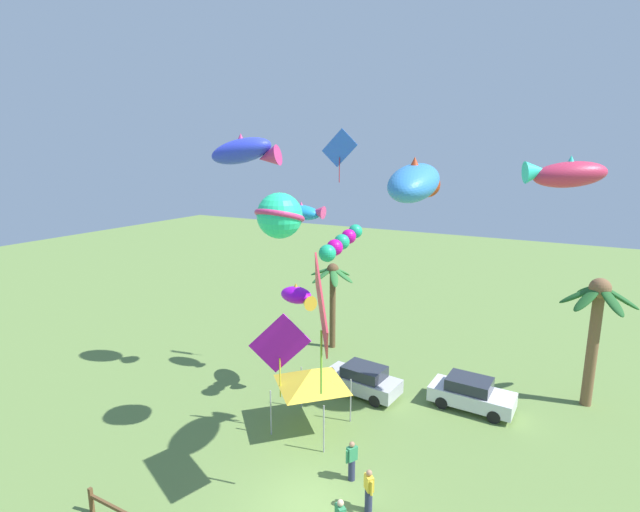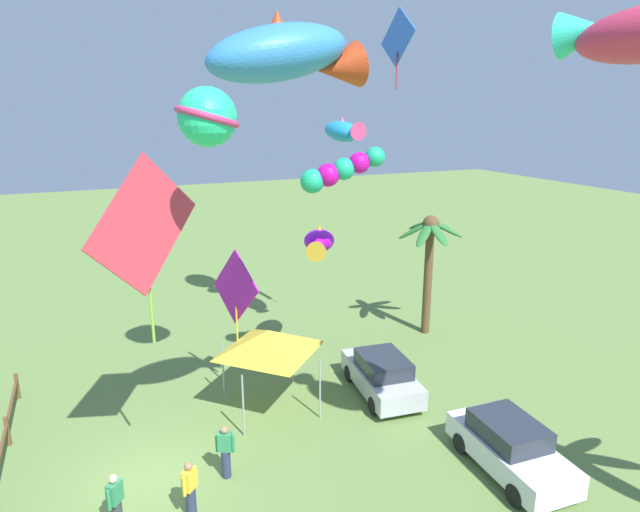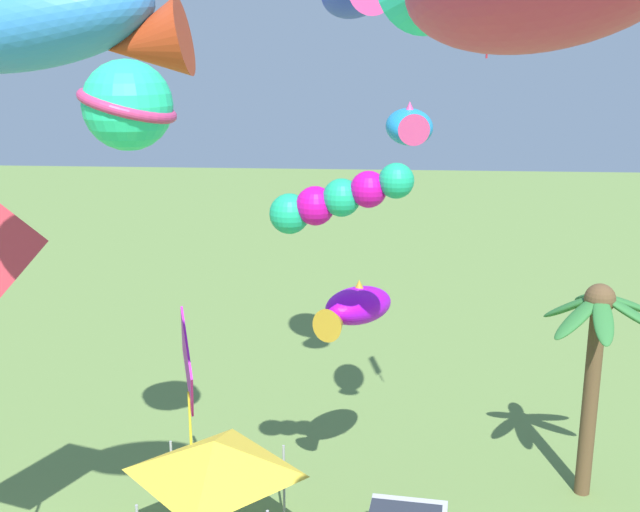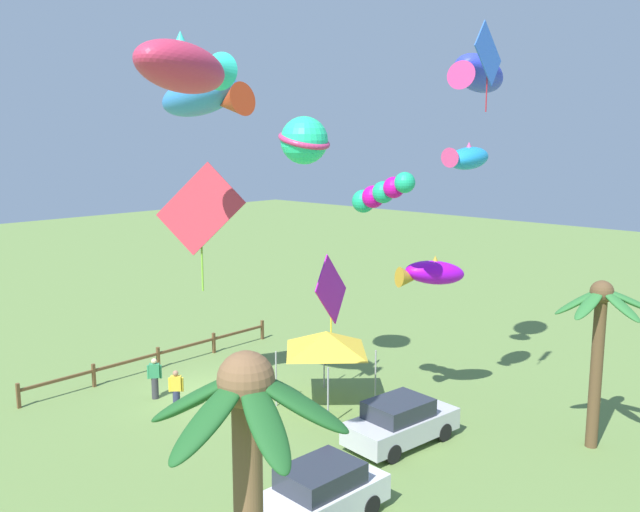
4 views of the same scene
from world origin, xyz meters
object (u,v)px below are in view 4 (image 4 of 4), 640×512
parked_car_1 (318,495)px  kite_diamond_1 (201,211)px  festival_tent (326,341)px  palm_tree_0 (600,326)px  kite_fish_5 (477,74)px  kite_fish_2 (431,273)px  palm_tree_1 (248,454)px  spectator_0 (176,391)px  spectator_1 (155,378)px  kite_ball_0 (304,140)px  kite_fish_6 (204,96)px  kite_tube_8 (381,193)px  kite_diamond_7 (488,55)px  kite_fish_9 (186,67)px  kite_diamond_3 (331,291)px  parked_car_0 (401,422)px  spectator_2 (223,391)px

parked_car_1 → kite_diamond_1: bearing=-110.2°
festival_tent → palm_tree_0: bearing=111.3°
kite_fish_5 → kite_fish_2: bearing=3.0°
palm_tree_1 → spectator_0: bearing=-119.5°
spectator_1 → palm_tree_1: bearing=63.0°
spectator_0 → festival_tent: (-4.20, 3.48, 1.65)m
spectator_0 → kite_ball_0: (-4.69, 1.91, 8.91)m
kite_diamond_1 → kite_fish_6: size_ratio=1.28×
spectator_1 → kite_tube_8: (-3.86, 7.72, 7.22)m
palm_tree_1 → kite_diamond_7: bearing=-167.0°
festival_tent → kite_diamond_7: kite_diamond_7 is taller
kite_fish_5 → kite_diamond_1: bearing=-40.0°
kite_ball_0 → palm_tree_1: bearing=40.9°
kite_diamond_7 → spectator_1: bearing=-63.2°
spectator_1 → kite_fish_2: bearing=128.4°
palm_tree_1 → spectator_1: bearing=-117.0°
festival_tent → kite_ball_0: 7.44m
parked_car_1 → kite_fish_9: kite_fish_9 is taller
spectator_0 → kite_fish_5: 16.04m
kite_fish_9 → kite_diamond_3: bearing=-153.4°
palm_tree_1 → kite_ball_0: bearing=-139.1°
kite_diamond_1 → kite_diamond_7: (-3.96, 9.28, 5.11)m
palm_tree_0 → spectator_1: palm_tree_0 is taller
kite_tube_8 → kite_fish_9: kite_fish_9 is taller
parked_car_1 → kite_diamond_7: (-7.29, 0.24, 11.55)m
parked_car_1 → kite_fish_5: size_ratio=1.00×
kite_fish_2 → kite_fish_9: bearing=6.9°
palm_tree_1 → spectator_1: palm_tree_1 is taller
parked_car_0 → kite_tube_8: (-0.62, -1.45, 7.28)m
palm_tree_1 → kite_fish_2: 14.28m
festival_tent → spectator_1: bearing=-52.7°
kite_fish_2 → kite_fish_9: 13.03m
festival_tent → kite_diamond_1: (2.57, -3.88, 4.72)m
palm_tree_0 → kite_fish_5: kite_fish_5 is taller
palm_tree_0 → kite_fish_9: bearing=-19.4°
spectator_0 → kite_diamond_1: bearing=-166.0°
kite_fish_6 → kite_diamond_7: bearing=133.5°
palm_tree_1 → spectator_2: 13.62m
kite_fish_6 → parked_car_1: bearing=77.6°
kite_fish_6 → kite_fish_9: bearing=49.6°
kite_diamond_3 → kite_fish_5: (-4.16, 3.50, 8.11)m
parked_car_1 → kite_fish_9: 11.00m
kite_ball_0 → festival_tent: bearing=72.5°
parked_car_1 → kite_tube_8: 9.68m
spectator_2 → kite_diamond_7: (-4.40, 7.69, 11.49)m
spectator_0 → parked_car_1: bearing=78.8°
kite_diamond_3 → kite_fish_6: bearing=-0.9°
kite_fish_5 → kite_fish_6: bearing=-20.0°
parked_car_0 → kite_diamond_7: size_ratio=1.50×
spectator_0 → kite_fish_9: kite_fish_9 is taller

